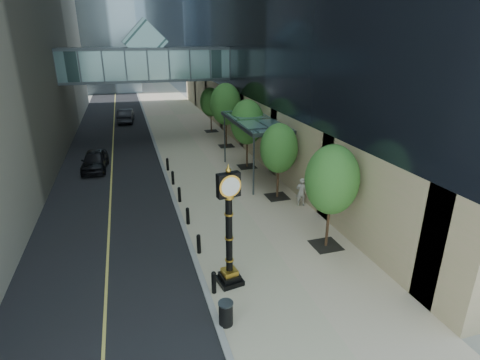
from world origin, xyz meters
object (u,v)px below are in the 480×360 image
car_near (95,160)px  car_far (126,115)px  trash_bin (226,314)px  street_clock (229,236)px  pedestrian (301,192)px

car_near → car_far: car_far is taller
trash_bin → street_clock: bearing=71.4°
car_near → car_far: size_ratio=0.90×
pedestrian → car_far: (-10.00, 29.30, -0.12)m
car_far → street_clock: bearing=101.2°
car_far → car_near: bearing=87.0°
trash_bin → car_far: size_ratio=0.18×
street_clock → trash_bin: (-0.80, -2.37, -1.82)m
street_clock → trash_bin: 3.09m
street_clock → car_far: street_clock is taller
car_near → car_far: bearing=85.4°
street_clock → trash_bin: size_ratio=5.83×
car_near → trash_bin: bearing=-70.6°
car_near → car_far: 18.37m
trash_bin → pedestrian: 11.33m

